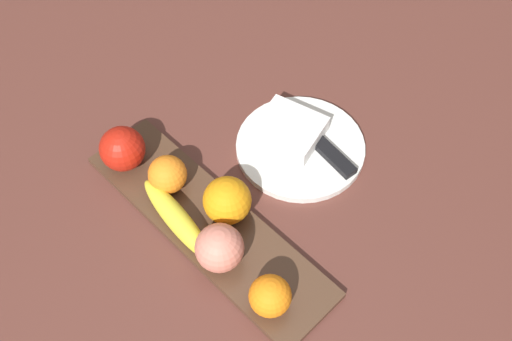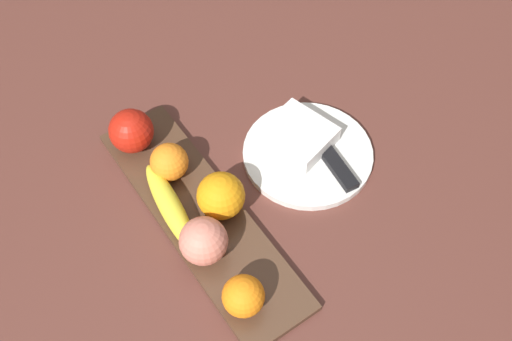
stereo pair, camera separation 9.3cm
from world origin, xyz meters
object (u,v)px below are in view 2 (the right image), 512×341
at_px(banana, 171,208).
at_px(knife, 333,162).
at_px(orange_near_banana, 243,296).
at_px(fruit_tray, 200,215).
at_px(orange_near_apple, 221,196).
at_px(apple, 131,131).
at_px(folded_napkin, 299,135).
at_px(peach, 204,241).
at_px(orange_center, 169,162).
at_px(dinner_plate, 308,154).

bearing_deg(banana, knife, -97.73).
height_order(banana, orange_near_banana, orange_near_banana).
height_order(fruit_tray, orange_near_banana, orange_near_banana).
relative_size(fruit_tray, orange_near_apple, 6.14).
relative_size(apple, orange_near_banana, 1.23).
height_order(fruit_tray, apple, apple).
bearing_deg(orange_near_banana, folded_napkin, -51.58).
xyz_separation_m(fruit_tray, banana, (0.02, 0.04, 0.02)).
relative_size(orange_near_apple, orange_near_banana, 1.24).
height_order(peach, folded_napkin, peach).
xyz_separation_m(apple, orange_near_apple, (-0.19, -0.05, 0.00)).
bearing_deg(fruit_tray, orange_near_banana, 170.20).
distance_m(folded_napkin, knife, 0.07).
relative_size(peach, folded_napkin, 0.68).
distance_m(fruit_tray, orange_center, 0.10).
relative_size(orange_near_apple, folded_napkin, 0.71).
distance_m(peach, dinner_plate, 0.25).
xyz_separation_m(orange_near_banana, orange_center, (0.26, -0.03, 0.00)).
bearing_deg(folded_napkin, banana, 90.83).
relative_size(banana, knife, 0.97).
height_order(banana, folded_napkin, banana).
height_order(apple, orange_center, apple).
bearing_deg(fruit_tray, apple, 6.39).
bearing_deg(folded_napkin, orange_near_banana, 128.42).
bearing_deg(apple, knife, -131.38).
height_order(orange_near_banana, orange_center, orange_center).
xyz_separation_m(orange_near_apple, dinner_plate, (0.01, -0.18, -0.04)).
height_order(orange_near_apple, orange_near_banana, orange_near_apple).
bearing_deg(banana, orange_near_apple, -111.42).
bearing_deg(dinner_plate, knife, -156.57).
xyz_separation_m(fruit_tray, orange_near_banana, (-0.16, 0.03, 0.04)).
height_order(banana, peach, peach).
distance_m(banana, knife, 0.28).
relative_size(banana, peach, 2.43).
xyz_separation_m(peach, knife, (0.02, -0.26, -0.03)).
relative_size(orange_near_apple, knife, 0.41).
bearing_deg(fruit_tray, knife, -100.65).
distance_m(fruit_tray, peach, 0.08).
height_order(apple, orange_near_banana, apple).
height_order(orange_near_banana, peach, peach).
relative_size(banana, folded_napkin, 1.66).
distance_m(orange_near_apple, knife, 0.20).
bearing_deg(banana, orange_center, -22.48).
bearing_deg(dinner_plate, apple, 52.57).
bearing_deg(folded_napkin, knife, -165.12).
bearing_deg(peach, fruit_tray, -25.22).
height_order(orange_near_banana, folded_napkin, orange_near_banana).
xyz_separation_m(fruit_tray, orange_near_apple, (-0.01, -0.03, 0.04)).
relative_size(orange_near_banana, folded_napkin, 0.57).
bearing_deg(knife, orange_near_apple, 88.61).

